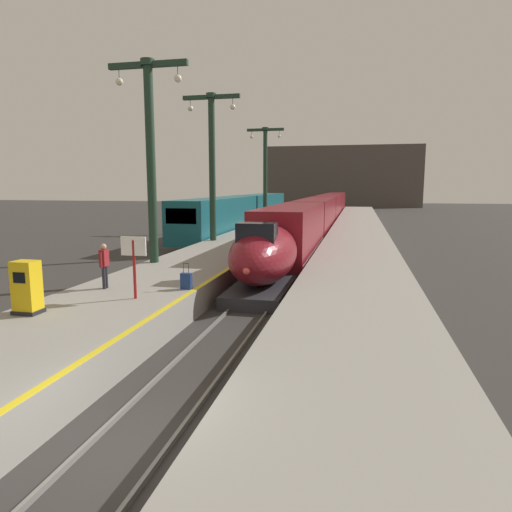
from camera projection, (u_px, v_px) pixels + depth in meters
The scene contains 18 objects.
ground_plane at pixel (125, 453), 8.42m from camera, with size 260.00×260.00×0.00m, color #33302D.
platform_left at pixel (242, 246), 33.09m from camera, with size 4.80×110.00×1.05m, color gray.
platform_right at pixel (357, 250), 31.35m from camera, with size 4.80×110.00×1.05m, color gray.
platform_left_safety_stripe at pixel (273, 240), 32.52m from camera, with size 0.20×107.80×0.01m, color yellow.
rail_main_left at pixel (293, 249), 35.10m from camera, with size 0.08×110.00×0.12m, color slate.
rail_main_right at pixel (313, 250), 34.78m from camera, with size 0.08×110.00×0.12m, color slate.
rail_secondary_left at pixel (193, 246), 36.84m from camera, with size 0.08×110.00×0.12m, color slate.
rail_secondary_right at pixel (211, 247), 36.52m from camera, with size 0.08×110.00×0.12m, color slate.
highspeed_train_main at pixel (322, 211), 52.80m from camera, with size 2.92×75.45×3.60m.
regional_train_adjacent at pixel (244, 211), 49.72m from camera, with size 2.85×36.60×3.80m.
station_column_mid at pixel (150, 144), 22.18m from camera, with size 4.00×0.68×9.71m.
station_column_far at pixel (212, 154), 31.46m from camera, with size 4.00×0.68×9.98m.
station_column_distant at pixel (265, 166), 49.29m from camera, with size 4.00×0.68×9.96m.
passenger_near_edge at pixel (104, 262), 17.02m from camera, with size 0.24×0.57×1.69m.
rolling_suitcase at pixel (186, 281), 17.02m from camera, with size 0.40×0.22×0.98m.
ticket_machine_yellow at pixel (27, 289), 13.69m from camera, with size 0.76×0.62×1.60m.
departure_info_board at pixel (134, 255), 15.40m from camera, with size 0.90×0.10×2.12m.
terminus_back_wall at pixel (342, 176), 105.77m from camera, with size 36.00×2.00×14.00m, color #4C4742.
Camera 1 is at (4.05, -7.06, 4.85)m, focal length 32.19 mm.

